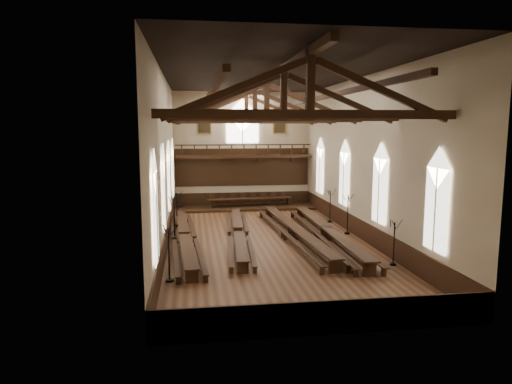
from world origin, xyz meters
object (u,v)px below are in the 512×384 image
high_table (250,199)px  candelabrum_right_mid (347,222)px  candelabrum_left_near (169,264)px  refectory_row_a (184,236)px  refectory_row_b (239,232)px  refectory_row_c (294,230)px  dais (250,207)px  candelabrum_right_far (330,212)px  candelabrum_left_mid (175,229)px  candelabrum_right_near (394,251)px  refectory_row_d (327,230)px  candelabrum_left_far (177,215)px

high_table → candelabrum_right_mid: candelabrum_right_mid is taller
candelabrum_left_near → refectory_row_a: bearing=84.8°
candelabrum_right_mid → refectory_row_b: bearing=-175.1°
refectory_row_c → candelabrum_left_near: size_ratio=5.65×
dais → candelabrum_right_far: (5.12, -6.53, 0.65)m
refectory_row_b → dais: bearing=79.2°
candelabrum_left_mid → candelabrum_right_mid: size_ratio=1.09×
high_table → candelabrum_left_mid: 12.70m
refectory_row_c → candelabrum_right_mid: 3.80m
refectory_row_b → high_table: 11.15m
candelabrum_left_mid → refectory_row_b: bearing=3.8°
dais → candelabrum_left_near: (-5.98, -18.17, 0.70)m
dais → candelabrum_left_mid: bearing=-118.1°
candelabrum_right_near → refectory_row_d: bearing=107.5°
high_table → candelabrum_left_far: 8.72m
refectory_row_c → candelabrum_left_far: 8.77m
candelabrum_left_far → candelabrum_right_mid: size_ratio=0.94×
refectory_row_c → high_table: high_table is taller
refectory_row_b → candelabrum_right_mid: bearing=4.9°
refectory_row_b → refectory_row_c: (3.48, -0.13, 0.09)m
candelabrum_left_far → refectory_row_b: bearing=-49.8°
high_table → candelabrum_right_far: 8.30m
candelabrum_right_far → candelabrum_right_near: bearing=-90.0°
candelabrum_left_mid → candelabrum_right_near: candelabrum_left_mid is taller
refectory_row_b → dais: 11.15m
refectory_row_a → refectory_row_b: bearing=13.5°
high_table → candelabrum_left_near: 19.13m
dais → candelabrum_right_near: bearing=-73.5°
refectory_row_d → candelabrum_right_far: bearing=70.9°
candelabrum_right_mid → dais: bearing=116.4°
candelabrum_right_mid → candelabrum_right_far: (0.00, 3.79, -0.06)m
refectory_row_a → candelabrum_left_far: size_ratio=5.73×
refectory_row_b → candelabrum_right_near: candelabrum_right_near is taller
candelabrum_left_mid → refectory_row_d: bearing=-2.6°
refectory_row_c → candelabrum_left_mid: 7.39m
candelabrum_left_near → candelabrum_right_near: 11.14m
refectory_row_b → candelabrum_left_near: bearing=-118.4°
candelabrum_right_near → candelabrum_left_mid: bearing=151.5°
refectory_row_a → refectory_row_b: 3.42m
candelabrum_right_mid → refectory_row_a: bearing=-172.3°
candelabrum_right_far → candelabrum_left_near: bearing=-133.7°
candelabrum_right_near → dais: bearing=106.5°
refectory_row_b → dais: size_ratio=1.21×
high_table → candelabrum_left_mid: bearing=-118.1°
candelabrum_left_mid → candelabrum_left_far: candelabrum_left_mid is taller
refectory_row_b → candelabrum_right_far: 8.45m
refectory_row_a → candelabrum_left_mid: size_ratio=4.96×
refectory_row_d → candelabrum_left_mid: size_ratio=5.20×
candelabrum_left_near → candelabrum_left_far: (0.00, 11.83, -0.04)m
refectory_row_a → candelabrum_left_mid: (-0.58, 0.54, 0.34)m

